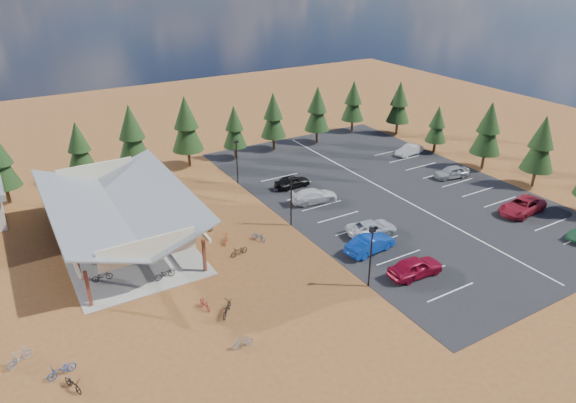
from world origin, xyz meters
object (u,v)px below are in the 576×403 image
at_px(lamp_post_2, 237,159).
at_px(bike_14, 259,236).
at_px(bike_2, 78,241).
at_px(car_6, 522,206).
at_px(bike_0, 102,276).
at_px(bike_5, 149,250).
at_px(car_3, 314,196).
at_px(bike_7, 135,213).
at_px(car_2, 372,228).
at_px(bike_8, 73,384).
at_px(car_8, 451,172).
at_px(bike_13, 242,342).
at_px(car_4, 292,182).
at_px(trash_bin_1, 210,226).
at_px(car_9, 409,150).
at_px(bike_10, 61,370).
at_px(bike_11, 205,304).
at_px(bike_3, 72,216).
at_px(lamp_post_1, 291,198).
at_px(bike_6, 138,233).
at_px(bike_pavilion, 118,205).
at_px(bike_15, 226,239).
at_px(car_0, 415,267).
at_px(bike_9, 19,357).
at_px(trash_bin_0, 187,237).
at_px(bike_12, 227,308).
at_px(bike_1, 98,256).
at_px(car_1, 370,244).
at_px(lamp_post_0, 371,254).
at_px(bike_4, 165,274).

xyz_separation_m(lamp_post_2, bike_14, (-4.12, -13.02, -2.55)).
bearing_deg(bike_2, car_6, -123.74).
xyz_separation_m(bike_0, bike_14, (13.99, -0.51, -0.10)).
xyz_separation_m(bike_5, car_3, (18.49, 1.68, 0.23)).
bearing_deg(bike_14, bike_0, 158.51).
bearing_deg(bike_7, car_2, -125.58).
bearing_deg(car_2, bike_7, 61.92).
height_order(bike_8, car_2, car_2).
height_order(bike_0, car_8, car_8).
distance_m(bike_13, car_4, 26.77).
xyz_separation_m(trash_bin_1, car_9, (30.88, 5.86, 0.26)).
xyz_separation_m(bike_10, bike_13, (10.89, -3.42, -0.03)).
bearing_deg(bike_11, bike_3, 99.15).
distance_m(bike_8, bike_11, 10.47).
bearing_deg(lamp_post_1, bike_11, -146.88).
xyz_separation_m(car_3, car_8, (17.67, -2.70, -0.01)).
bearing_deg(bike_14, bike_2, 133.57).
distance_m(bike_6, bike_10, 17.46).
distance_m(bike_pavilion, car_2, 23.30).
height_order(bike_3, car_8, car_8).
bearing_deg(bike_15, bike_0, 32.27).
relative_size(car_0, car_4, 1.17).
bearing_deg(bike_9, bike_2, -57.93).
bearing_deg(trash_bin_0, bike_6, 141.50).
bearing_deg(bike_12, bike_14, -90.77).
height_order(bike_1, car_1, car_1).
bearing_deg(car_0, bike_5, 54.11).
bearing_deg(bike_14, bike_15, 138.70).
relative_size(bike_7, bike_12, 0.88).
distance_m(bike_7, car_4, 17.60).
height_order(car_1, car_4, car_1).
xyz_separation_m(bike_13, car_6, (33.44, 3.47, 0.36)).
relative_size(lamp_post_0, bike_6, 3.14).
relative_size(bike_6, car_8, 0.39).
bearing_deg(bike_1, bike_pavilion, -45.53).
xyz_separation_m(lamp_post_2, bike_4, (-13.65, -14.80, -2.42)).
height_order(car_6, car_9, car_6).
relative_size(bike_1, bike_2, 1.12).
relative_size(lamp_post_2, bike_2, 3.16).
height_order(bike_0, car_6, car_6).
relative_size(lamp_post_2, bike_1, 2.81).
height_order(bike_3, car_1, car_1).
bearing_deg(bike_12, lamp_post_1, -100.59).
bearing_deg(car_9, bike_1, -87.89).
xyz_separation_m(bike_11, car_0, (16.56, -4.71, 0.40)).
distance_m(bike_6, car_3, 18.55).
relative_size(bike_13, car_9, 0.38).
bearing_deg(bike_14, bike_8, -169.65).
bearing_deg(lamp_post_2, bike_9, -142.09).
xyz_separation_m(bike_11, bike_15, (5.44, 8.16, -0.01)).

